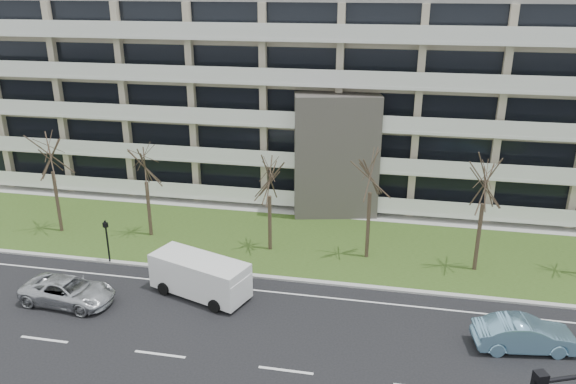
% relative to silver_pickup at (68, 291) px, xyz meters
% --- Properties ---
extents(ground, '(160.00, 160.00, 0.00)m').
position_rel_silver_pickup_xyz_m(ground, '(12.63, -3.30, -0.70)').
color(ground, black).
rests_on(ground, ground).
extents(grass_verge, '(90.00, 10.00, 0.06)m').
position_rel_silver_pickup_xyz_m(grass_verge, '(12.63, 9.70, -0.67)').
color(grass_verge, '#2E4617').
rests_on(grass_verge, ground).
extents(curb, '(90.00, 0.35, 0.12)m').
position_rel_silver_pickup_xyz_m(curb, '(12.63, 4.70, -0.64)').
color(curb, '#B2B2AD').
rests_on(curb, ground).
extents(sidewalk, '(90.00, 2.00, 0.08)m').
position_rel_silver_pickup_xyz_m(sidewalk, '(12.63, 15.20, -0.66)').
color(sidewalk, '#B2B2AD').
rests_on(sidewalk, ground).
extents(lane_edge_line, '(90.00, 0.12, 0.01)m').
position_rel_silver_pickup_xyz_m(lane_edge_line, '(12.63, 3.20, -0.70)').
color(lane_edge_line, white).
rests_on(lane_edge_line, ground).
extents(apartment_building, '(60.50, 15.10, 18.75)m').
position_rel_silver_pickup_xyz_m(apartment_building, '(12.63, 22.02, 6.91)').
color(apartment_building, '#B6A88D').
rests_on(apartment_building, ground).
extents(silver_pickup, '(5.21, 2.68, 1.41)m').
position_rel_silver_pickup_xyz_m(silver_pickup, '(0.00, 0.00, 0.00)').
color(silver_pickup, '#BBBDC3').
rests_on(silver_pickup, ground).
extents(blue_sedan, '(4.88, 2.30, 1.55)m').
position_rel_silver_pickup_xyz_m(blue_sedan, '(23.34, 0.47, 0.07)').
color(blue_sedan, '#7BB0D6').
rests_on(blue_sedan, ground).
extents(white_van, '(5.97, 3.79, 2.17)m').
position_rel_silver_pickup_xyz_m(white_van, '(6.77, 2.18, 0.60)').
color(white_van, white).
rests_on(white_van, ground).
extents(pedestrian_signal, '(0.32, 0.28, 2.87)m').
position_rel_silver_pickup_xyz_m(pedestrian_signal, '(-0.06, 4.63, 1.12)').
color(pedestrian_signal, black).
rests_on(pedestrian_signal, ground).
extents(tree_1, '(3.91, 3.91, 7.82)m').
position_rel_silver_pickup_xyz_m(tree_1, '(-5.64, 8.32, 5.38)').
color(tree_1, '#382B21').
rests_on(tree_1, ground).
extents(tree_2, '(3.46, 3.46, 6.93)m').
position_rel_silver_pickup_xyz_m(tree_2, '(0.76, 8.91, 4.68)').
color(tree_2, '#382B21').
rests_on(tree_2, ground).
extents(tree_3, '(3.33, 3.33, 6.65)m').
position_rel_silver_pickup_xyz_m(tree_3, '(9.25, 8.35, 4.46)').
color(tree_3, '#382B21').
rests_on(tree_3, ground).
extents(tree_4, '(3.91, 3.91, 7.81)m').
position_rel_silver_pickup_xyz_m(tree_4, '(15.46, 8.47, 5.37)').
color(tree_4, '#382B21').
rests_on(tree_4, ground).
extents(tree_5, '(3.85, 3.85, 7.70)m').
position_rel_silver_pickup_xyz_m(tree_5, '(21.96, 8.06, 5.28)').
color(tree_5, '#382B21').
rests_on(tree_5, ground).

